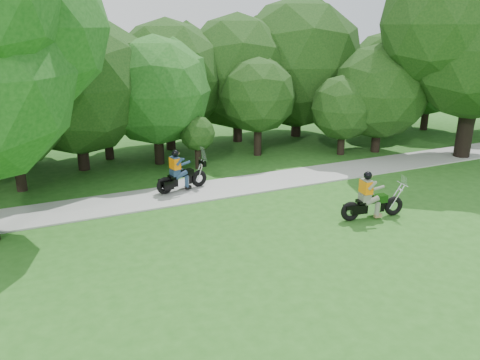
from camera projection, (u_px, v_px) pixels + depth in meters
ground at (407, 267)px, 12.74m from camera, size 100.00×100.00×0.00m
walkway at (270, 181)px, 19.65m from camera, size 60.00×2.20×0.06m
tree_line at (216, 79)px, 23.82m from camera, size 37.05×12.05×7.88m
big_tree_east at (473, 30)px, 21.73m from camera, size 9.07×6.89×10.46m
chopper_motorcycle at (370, 201)px, 15.75m from camera, size 2.36×0.74×1.69m
touring_motorcycle at (179, 176)px, 18.23m from camera, size 2.20×0.94×1.68m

